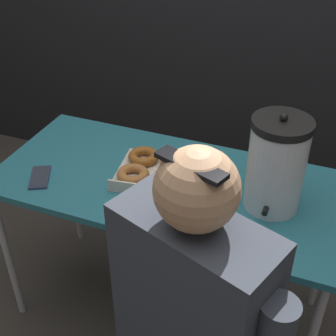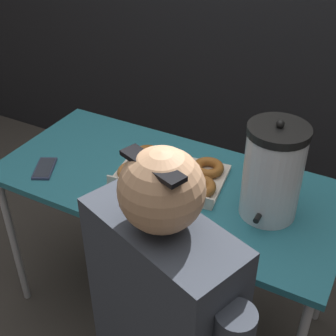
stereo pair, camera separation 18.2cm
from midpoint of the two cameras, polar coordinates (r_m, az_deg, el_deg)
ground_plane at (r=2.38m, az=2.25°, el=-16.60°), size 12.00×12.00×0.00m
folding_table at (r=1.88m, az=2.73°, el=-2.96°), size 1.39×0.65×0.76m
donut_box at (r=1.85m, az=3.21°, el=-0.64°), size 0.46×0.35×0.05m
coffee_urn at (r=1.65m, az=15.73°, el=-0.63°), size 0.21×0.24×0.38m
cell_phone at (r=1.95m, az=-12.27°, el=-0.13°), size 0.13×0.17×0.01m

